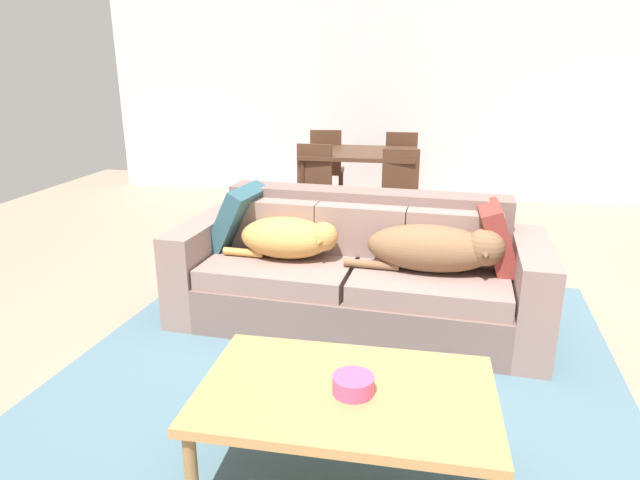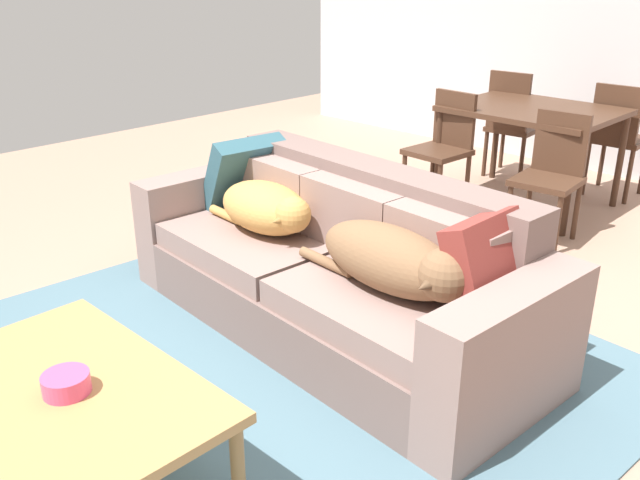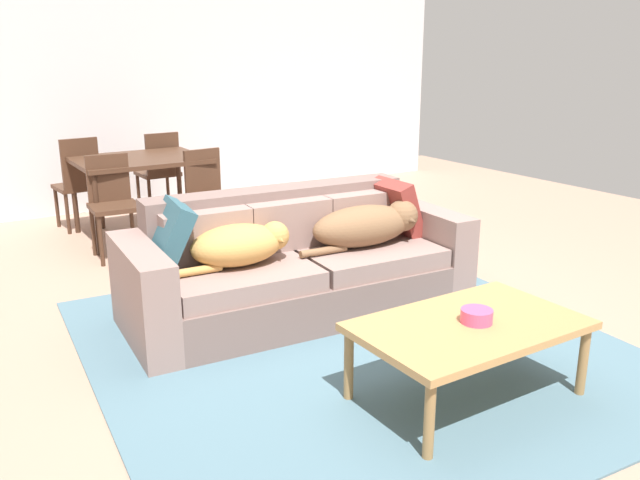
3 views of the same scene
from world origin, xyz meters
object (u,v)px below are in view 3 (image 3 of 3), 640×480
Objects in this scene: throw_pillow_by_right_arm at (396,208)px; dining_chair_near_right at (209,191)px; dining_table at (140,165)px; dog_on_right_cushion at (368,225)px; couch at (296,267)px; throw_pillow_by_left_arm at (167,237)px; dining_chair_far_right at (160,169)px; coffee_table at (469,330)px; dining_chair_near_left at (113,200)px; dining_chair_far_left at (79,180)px; dog_on_left_cushion at (241,244)px; bowl_on_coffee_table at (477,316)px.

dining_chair_near_right is at bearing 109.34° from throw_pillow_by_right_arm.
dog_on_right_cushion is at bearing -73.66° from dining_table.
couch is 0.91m from throw_pillow_by_right_arm.
dining_chair_far_right reaches higher than throw_pillow_by_left_arm.
dog_on_right_cushion is at bearing 75.17° from coffee_table.
dining_chair_far_right reaches higher than dog_on_right_cushion.
dining_chair_far_left is at bearing 95.61° from dining_chair_near_left.
couch is at bearing 12.70° from dog_on_left_cushion.
bowl_on_coffee_table is at bearing -63.51° from dog_on_left_cushion.
throw_pillow_by_left_arm is at bearing -103.87° from dining_table.
dining_chair_near_right is at bearing 102.48° from dog_on_right_cushion.
dining_chair_far_left is (0.12, 2.88, -0.13)m from throw_pillow_by_left_arm.
dog_on_right_cushion is 1.08× the size of dining_chair_near_left.
couch is 3.11m from dining_chair_far_right.
coffee_table is (0.58, -1.44, -0.18)m from dog_on_left_cushion.
couch is at bearing -100.90° from dining_chair_near_right.
dining_table is 0.75m from dining_chair_near_right.
dining_chair_far_left reaches higher than dining_chair_near_right.
dog_on_left_cushion is 2.54m from dining_table.
dining_chair_near_left is 1.44m from dining_chair_far_right.
dog_on_left_cushion is at bearing -93.79° from dining_table.
dining_chair_far_right reaches higher than throw_pillow_by_right_arm.
dining_chair_near_left reaches higher than dining_table.
dog_on_left_cushion is at bearing 90.42° from dining_chair_far_left.
dog_on_left_cushion is 3.08m from dining_chair_far_left.
dining_table is at bearing 114.63° from throw_pillow_by_right_arm.
dining_chair_near_right is (0.63, 1.98, -0.09)m from dog_on_left_cushion.
throw_pillow_by_right_arm is (1.30, 0.06, 0.05)m from dog_on_left_cushion.
dining_table is 0.78m from dining_chair_far_right.
dog_on_right_cushion is (0.94, -0.09, 0.01)m from dog_on_left_cushion.
bowl_on_coffee_table is 0.14× the size of dining_table.
throw_pillow_by_left_arm reaches higher than throw_pillow_by_right_arm.
couch is at bearing 85.29° from dining_chair_far_right.
coffee_table is at bearing -96.16° from dining_chair_near_right.
dining_chair_far_right is at bearing 103.13° from throw_pillow_by_right_arm.
bowl_on_coffee_table is (0.61, -1.46, -0.11)m from dog_on_left_cushion.
dining_table is at bearing 100.30° from couch.
throw_pillow_by_left_arm is at bearing 121.31° from coffee_table.
throw_pillow_by_left_arm is 1.94m from bowl_on_coffee_table.
dining_chair_far_left is (-0.92, 1.08, 0.02)m from dining_chair_near_right.
throw_pillow_by_right_arm is at bearing 3.71° from couch.
coffee_table is 0.08m from bowl_on_coffee_table.
dog_on_left_cushion is (-0.44, -0.07, 0.25)m from couch.
dining_chair_near_left reaches higher than dining_chair_near_right.
throw_pillow_by_right_arm is at bearing 26.14° from dog_on_right_cushion.
dining_chair_far_left is at bearing 107.75° from couch.
dining_chair_far_left is 0.88m from dining_chair_far_right.
throw_pillow_by_left_arm reaches higher than coffee_table.
dining_chair_near_right is at bearing 2.48° from dining_chair_near_left.
dining_chair_near_left is (-1.56, 1.93, -0.12)m from throw_pillow_by_right_arm.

